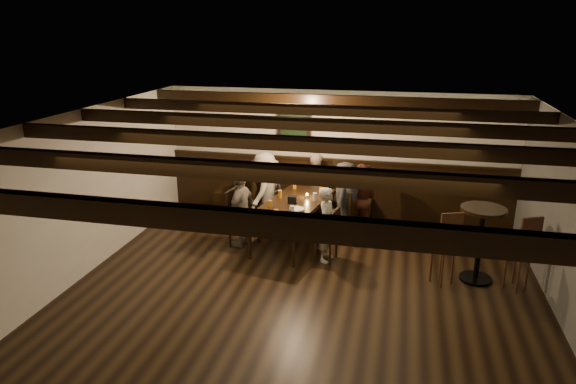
% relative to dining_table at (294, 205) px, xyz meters
% --- Properties ---
extents(room, '(7.00, 7.00, 7.00)m').
position_rel_dining_table_xyz_m(room, '(0.23, 0.16, 0.42)').
color(room, black).
rests_on(room, ground).
extents(dining_table, '(1.19, 2.02, 0.71)m').
position_rel_dining_table_xyz_m(dining_table, '(0.00, 0.00, 0.00)').
color(dining_table, black).
rests_on(dining_table, floor).
extents(chair_left_near, '(0.50, 0.50, 0.94)m').
position_rel_dining_table_xyz_m(chair_left_near, '(-0.63, 0.57, -0.37)').
color(chair_left_near, black).
rests_on(chair_left_near, floor).
extents(chair_left_far, '(0.51, 0.51, 0.96)m').
position_rel_dining_table_xyz_m(chair_left_far, '(-0.79, -0.31, -0.36)').
color(chair_left_far, black).
rests_on(chair_left_far, floor).
extents(chair_right_near, '(0.48, 0.48, 0.91)m').
position_rel_dining_table_xyz_m(chair_right_near, '(0.79, 0.31, -0.38)').
color(chair_right_near, black).
rests_on(chair_right_near, floor).
extents(chair_right_far, '(0.45, 0.45, 0.85)m').
position_rel_dining_table_xyz_m(chair_right_far, '(0.62, -0.57, -0.39)').
color(chair_right_far, black).
rests_on(chair_right_far, floor).
extents(person_bench_left, '(0.66, 0.49, 1.22)m').
position_rel_dining_table_xyz_m(person_bench_left, '(-0.72, 1.05, -0.05)').
color(person_bench_left, '#262729').
rests_on(person_bench_left, floor).
extents(person_bench_centre, '(0.54, 0.40, 1.33)m').
position_rel_dining_table_xyz_m(person_bench_centre, '(0.19, 1.03, 0.01)').
color(person_bench_centre, slate).
rests_on(person_bench_centre, floor).
extents(person_bench_right, '(0.68, 0.58, 1.25)m').
position_rel_dining_table_xyz_m(person_bench_right, '(1.05, 0.72, -0.03)').
color(person_bench_right, '#51251B').
rests_on(person_bench_right, floor).
extents(person_left_near, '(0.67, 0.97, 1.38)m').
position_rel_dining_table_xyz_m(person_left_near, '(-0.66, 0.58, 0.04)').
color(person_left_near, gray).
rests_on(person_left_near, floor).
extents(person_left_far, '(0.43, 0.78, 1.25)m').
position_rel_dining_table_xyz_m(person_left_far, '(-0.82, -0.31, -0.03)').
color(person_left_far, gray).
rests_on(person_left_far, floor).
extents(person_right_near, '(0.55, 0.74, 1.37)m').
position_rel_dining_table_xyz_m(person_right_near, '(0.82, 0.31, 0.03)').
color(person_right_near, '#272629').
rests_on(person_right_near, floor).
extents(person_right_far, '(0.36, 0.48, 1.19)m').
position_rel_dining_table_xyz_m(person_right_far, '(0.66, -0.58, -0.06)').
color(person_right_far, '#B3AB97').
rests_on(person_right_far, floor).
extents(pint_a, '(0.07, 0.07, 0.14)m').
position_rel_dining_table_xyz_m(pint_a, '(-0.15, 0.74, 0.13)').
color(pint_a, '#BF7219').
rests_on(pint_a, dining_table).
extents(pint_b, '(0.07, 0.07, 0.14)m').
position_rel_dining_table_xyz_m(pint_b, '(0.36, 0.59, 0.13)').
color(pint_b, '#BF7219').
rests_on(pint_b, dining_table).
extents(pint_c, '(0.07, 0.07, 0.14)m').
position_rel_dining_table_xyz_m(pint_c, '(-0.28, 0.15, 0.13)').
color(pint_c, '#BF7219').
rests_on(pint_c, dining_table).
extents(pint_d, '(0.07, 0.07, 0.14)m').
position_rel_dining_table_xyz_m(pint_d, '(0.33, 0.14, 0.13)').
color(pint_d, silver).
rests_on(pint_d, dining_table).
extents(pint_e, '(0.07, 0.07, 0.14)m').
position_rel_dining_table_xyz_m(pint_e, '(-0.30, -0.40, 0.13)').
color(pint_e, '#BF7219').
rests_on(pint_e, dining_table).
extents(pint_f, '(0.07, 0.07, 0.14)m').
position_rel_dining_table_xyz_m(pint_f, '(0.10, -0.58, 0.13)').
color(pint_f, silver).
rests_on(pint_f, dining_table).
extents(pint_g, '(0.07, 0.07, 0.14)m').
position_rel_dining_table_xyz_m(pint_g, '(-0.10, -0.80, 0.13)').
color(pint_g, '#BF7219').
rests_on(pint_g, dining_table).
extents(plate_near, '(0.24, 0.24, 0.01)m').
position_rel_dining_table_xyz_m(plate_near, '(-0.27, -0.66, 0.07)').
color(plate_near, white).
rests_on(plate_near, dining_table).
extents(plate_far, '(0.24, 0.24, 0.01)m').
position_rel_dining_table_xyz_m(plate_far, '(0.12, -0.33, 0.07)').
color(plate_far, white).
rests_on(plate_far, dining_table).
extents(condiment_caddy, '(0.15, 0.10, 0.12)m').
position_rel_dining_table_xyz_m(condiment_caddy, '(-0.01, -0.05, 0.12)').
color(condiment_caddy, black).
rests_on(condiment_caddy, dining_table).
extents(candle, '(0.05, 0.05, 0.05)m').
position_rel_dining_table_xyz_m(candle, '(0.17, 0.27, 0.08)').
color(candle, beige).
rests_on(candle, dining_table).
extents(high_top_table, '(0.63, 0.63, 1.11)m').
position_rel_dining_table_xyz_m(high_top_table, '(2.86, -0.76, 0.07)').
color(high_top_table, black).
rests_on(high_top_table, floor).
extents(bar_stool_left, '(0.39, 0.40, 1.13)m').
position_rel_dining_table_xyz_m(bar_stool_left, '(2.36, -0.97, -0.24)').
color(bar_stool_left, '#3C2013').
rests_on(bar_stool_left, floor).
extents(bar_stool_right, '(0.40, 0.41, 1.13)m').
position_rel_dining_table_xyz_m(bar_stool_right, '(3.36, -0.92, -0.24)').
color(bar_stool_right, '#3C2013').
rests_on(bar_stool_right, floor).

